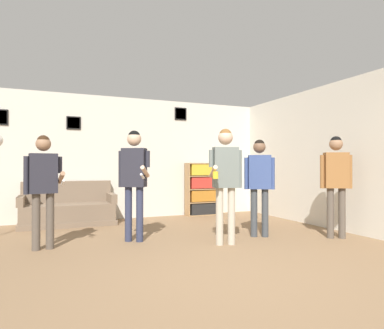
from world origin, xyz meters
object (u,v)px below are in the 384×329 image
person_spectator_near_bookshelf (259,178)px  person_spectator_far_right (336,176)px  bookshelf (202,189)px  person_player_foreground_left (43,180)px  person_player_foreground_center (134,173)px  person_watcher_holding_cup (225,173)px  couch (68,210)px

person_spectator_near_bookshelf → person_spectator_far_right: size_ratio=0.97×
bookshelf → person_player_foreground_left: bearing=-147.1°
person_player_foreground_left → person_player_foreground_center: 1.29m
bookshelf → person_watcher_holding_cup: (-0.96, -2.94, 0.44)m
bookshelf → person_watcher_holding_cup: 3.13m
person_watcher_holding_cup → person_spectator_near_bookshelf: bearing=20.3°
person_player_foreground_left → person_spectator_far_right: person_spectator_far_right is taller
person_player_foreground_center → person_spectator_far_right: person_player_foreground_center is taller
person_player_foreground_center → couch: bearing=113.1°
bookshelf → person_spectator_far_right: size_ratio=0.75×
bookshelf → person_spectator_far_right: person_spectator_far_right is taller
person_player_foreground_center → person_spectator_near_bookshelf: person_player_foreground_center is taller
person_player_foreground_left → person_spectator_far_right: bearing=-12.9°
person_player_foreground_left → couch: bearing=78.1°
person_spectator_near_bookshelf → person_player_foreground_center: bearing=167.4°
person_spectator_far_right → person_player_foreground_center: bearing=161.6°
couch → person_player_foreground_center: (0.86, -2.01, 0.77)m
person_player_foreground_left → person_spectator_near_bookshelf: person_spectator_near_bookshelf is taller
person_player_foreground_center → person_watcher_holding_cup: (1.20, -0.74, 0.00)m
couch → person_spectator_near_bookshelf: person_spectator_near_bookshelf is taller
person_player_foreground_center → person_spectator_far_right: 3.23m
person_watcher_holding_cup → person_spectator_far_right: 1.89m
person_player_foreground_left → person_spectator_near_bookshelf: size_ratio=0.99×
bookshelf → person_spectator_far_right: 3.37m
person_spectator_near_bookshelf → person_player_foreground_left: bearing=172.7°
person_player_foreground_left → person_player_foreground_center: person_player_foreground_center is taller
couch → bookshelf: bookshelf is taller
person_player_foreground_left → person_spectator_far_right: 4.46m
bookshelf → person_spectator_near_bookshelf: 2.68m
bookshelf → person_watcher_holding_cup: person_watcher_holding_cup is taller
person_player_foreground_center → person_spectator_near_bookshelf: (1.99, -0.44, -0.08)m
couch → person_player_foreground_left: 2.18m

